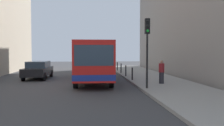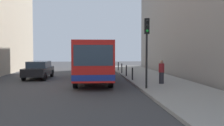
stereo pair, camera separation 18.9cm
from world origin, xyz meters
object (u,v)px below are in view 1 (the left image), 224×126
bollard_mid (126,71)px  bollard_farthest (117,66)px  bus (92,59)px  bollard_near (132,74)px  bollard_far (121,68)px  pedestrian_near_signal (162,72)px  car_beside_bus (38,69)px  traffic_light (147,40)px

bollard_mid → bollard_farthest: same height
bus → bollard_near: size_ratio=11.61×
bollard_near → bus: bearing=157.8°
bus → bollard_near: bearing=158.0°
bus → bollard_far: bearing=-120.7°
bollard_near → pedestrian_near_signal: 2.77m
bollard_near → bollard_farthest: bearing=90.0°
bollard_near → pedestrian_near_signal: size_ratio=0.60×
bollard_near → bollard_far: (0.00, 6.24, 0.00)m
bollard_mid → bollard_far: (0.00, 3.12, 0.00)m
car_beside_bus → bollard_far: car_beside_bus is taller
bollard_mid → pedestrian_near_signal: 5.61m
bollard_far → bollard_farthest: size_ratio=1.00×
bus → bollard_mid: bearing=-147.5°
car_beside_bus → bus: bearing=160.4°
bus → traffic_light: (3.10, -5.47, 1.28)m
traffic_light → bollard_far: traffic_light is taller
bus → car_beside_bus: 5.02m
bollard_farthest → bollard_mid: bearing=-90.0°
traffic_light → bollard_far: size_ratio=4.32×
bollard_far → bus: bearing=-120.9°
car_beside_bus → bollard_far: (7.58, 3.17, -0.16)m
bus → bollard_mid: size_ratio=11.61×
traffic_light → bus: bearing=119.5°
bollard_mid → traffic_light: bearing=-89.2°
bollard_far → bollard_farthest: (0.00, 3.12, 0.00)m
bollard_mid → bollard_farthest: size_ratio=1.00×
bollard_farthest → pedestrian_near_signal: (1.60, -11.61, 0.31)m
bollard_far → bollard_farthest: 3.12m
bus → bollard_mid: (3.00, 1.90, -1.10)m
bus → bollard_farthest: (3.00, 8.14, -1.10)m
traffic_light → bollard_mid: bearing=90.8°
bollard_far → traffic_light: bearing=-89.5°
bollard_far → bollard_farthest: bearing=90.0°
traffic_light → pedestrian_near_signal: traffic_light is taller
traffic_light → bollard_far: (-0.10, 10.49, -2.38)m
traffic_light → bollard_far: bearing=90.5°
bollard_near → bollard_farthest: 9.36m
car_beside_bus → bollard_far: bearing=-155.0°
bus → bollard_far: size_ratio=11.61×
car_beside_bus → traffic_light: (7.68, -7.31, 2.22)m
bollard_farthest → car_beside_bus: bearing=-140.3°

